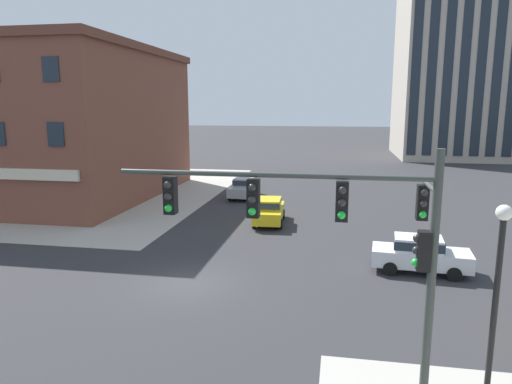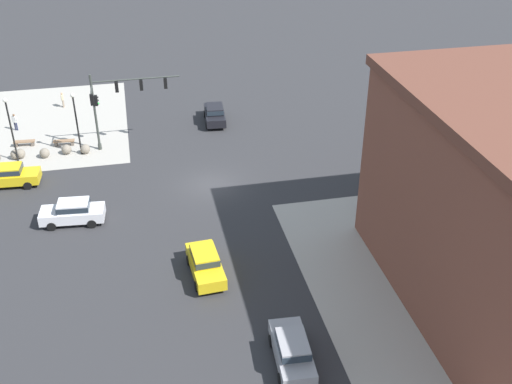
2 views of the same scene
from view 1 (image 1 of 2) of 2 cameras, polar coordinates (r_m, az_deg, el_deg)
ground_plane at (r=20.95m, az=-8.36°, el=-11.02°), size 320.00×320.00×0.00m
sidewalk_far_corner at (r=47.23m, az=-23.91°, el=0.28°), size 32.00×32.00×0.02m
traffic_signal_main at (r=10.99m, az=12.21°, el=-6.27°), size 7.40×2.09×6.76m
street_lamp_corner_near at (r=12.23m, az=27.34°, el=-10.85°), size 0.36×0.36×5.49m
car_main_northbound_near at (r=39.20m, az=-1.44°, el=0.62°), size 2.09×4.50×1.68m
car_main_northbound_far at (r=30.60m, az=1.61°, el=-2.19°), size 2.10×4.50×1.68m
car_cross_eastbound at (r=23.08m, az=19.42°, el=-7.06°), size 4.54×2.18×1.68m
storefront_block_near_corner at (r=45.69m, az=-27.23°, el=7.56°), size 24.97×20.37×12.40m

